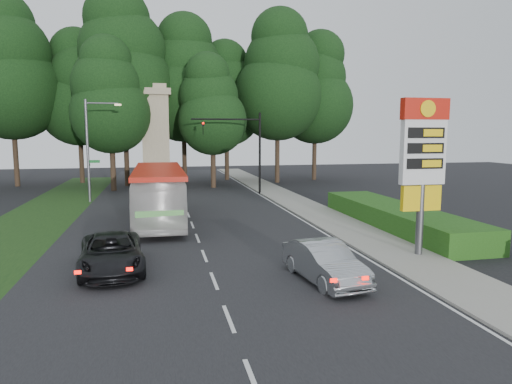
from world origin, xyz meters
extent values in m
plane|color=black|center=(0.00, 0.00, 0.00)|extent=(120.00, 120.00, 0.00)
cube|color=black|center=(0.00, 12.00, 0.01)|extent=(14.00, 80.00, 0.02)
cube|color=gray|center=(8.50, 12.00, 0.06)|extent=(3.00, 80.00, 0.12)
cube|color=#193814|center=(-9.50, 18.00, 0.01)|extent=(5.00, 50.00, 0.02)
cube|color=#204C14|center=(11.50, 8.00, 0.60)|extent=(3.00, 14.00, 1.20)
cylinder|color=#59595E|center=(9.20, 2.00, 1.60)|extent=(0.32, 0.32, 3.20)
cube|color=yellow|center=(9.20, 2.00, 2.60)|extent=(1.80, 0.25, 1.10)
cube|color=silver|center=(9.20, 2.00, 4.60)|extent=(2.00, 0.35, 2.80)
cube|color=#BA1609|center=(9.20, 2.00, 6.40)|extent=(2.10, 0.40, 0.90)
cylinder|color=yellow|center=(9.20, 1.78, 6.40)|extent=(0.70, 0.05, 0.70)
cube|color=black|center=(9.20, 1.81, 5.40)|extent=(1.70, 0.04, 0.45)
cube|color=black|center=(9.20, 1.81, 4.75)|extent=(1.70, 0.04, 0.45)
cube|color=black|center=(9.20, 1.81, 4.10)|extent=(1.70, 0.04, 0.45)
cylinder|color=black|center=(7.00, 24.00, 3.60)|extent=(0.20, 0.20, 7.20)
cylinder|color=black|center=(4.00, 24.00, 6.60)|extent=(6.00, 0.14, 0.14)
imported|color=black|center=(2.00, 24.00, 6.35)|extent=(0.18, 0.22, 1.10)
sphere|color=#FF0C05|center=(2.00, 23.85, 6.25)|extent=(0.18, 0.18, 0.18)
cylinder|color=#59595E|center=(-7.20, 22.00, 4.00)|extent=(0.20, 0.20, 8.00)
cylinder|color=#59595E|center=(-6.00, 22.00, 7.70)|extent=(2.40, 0.12, 0.12)
cube|color=#FFE599|center=(-4.80, 22.00, 7.60)|extent=(0.50, 0.22, 0.14)
cube|color=#0C591E|center=(-6.75, 22.00, 3.20)|extent=(0.85, 0.04, 0.22)
cube|color=#0C591E|center=(-7.20, 22.45, 2.90)|extent=(0.04, 0.85, 0.22)
cube|color=tan|center=(-2.00, 30.00, 4.50)|extent=(2.50, 2.50, 9.00)
cube|color=tan|center=(-2.00, 30.00, 9.30)|extent=(3.00, 3.00, 0.60)
cube|color=tan|center=(-2.00, 30.00, 9.80)|extent=(2.20, 2.20, 0.50)
cylinder|color=#2D2116|center=(-16.00, 35.00, 3.15)|extent=(0.50, 0.50, 6.30)
sphere|color=black|center=(-16.00, 35.00, 9.62)|extent=(9.80, 9.80, 9.80)
sphere|color=black|center=(-16.00, 35.00, 13.12)|extent=(8.40, 8.40, 8.40)
sphere|color=black|center=(-16.00, 35.00, 16.10)|extent=(6.30, 6.30, 6.30)
cylinder|color=#2D2116|center=(-10.00, 37.00, 2.70)|extent=(0.50, 0.50, 5.40)
sphere|color=black|center=(-10.00, 37.00, 8.25)|extent=(8.40, 8.40, 8.40)
sphere|color=black|center=(-10.00, 37.00, 11.25)|extent=(7.20, 7.20, 7.20)
sphere|color=black|center=(-10.00, 37.00, 13.80)|extent=(5.40, 5.40, 5.40)
cylinder|color=#2D2116|center=(-5.00, 33.00, 3.24)|extent=(0.50, 0.50, 6.48)
sphere|color=black|center=(-5.00, 33.00, 9.90)|extent=(10.08, 10.08, 10.08)
sphere|color=black|center=(-5.00, 33.00, 13.50)|extent=(8.64, 8.64, 8.64)
sphere|color=black|center=(-5.00, 33.00, 16.56)|extent=(6.48, 6.48, 6.48)
cylinder|color=#2D2116|center=(1.00, 35.00, 2.97)|extent=(0.50, 0.50, 5.94)
sphere|color=black|center=(1.00, 35.00, 9.08)|extent=(9.24, 9.24, 9.24)
sphere|color=black|center=(1.00, 35.00, 12.38)|extent=(7.92, 7.92, 7.92)
sphere|color=black|center=(1.00, 35.00, 15.18)|extent=(5.94, 5.94, 5.94)
cylinder|color=#2D2116|center=(6.00, 37.00, 2.61)|extent=(0.50, 0.50, 5.22)
sphere|color=black|center=(6.00, 37.00, 7.97)|extent=(8.12, 8.12, 8.12)
sphere|color=black|center=(6.00, 37.00, 10.88)|extent=(6.96, 6.96, 6.96)
sphere|color=black|center=(6.00, 37.00, 13.34)|extent=(5.22, 5.22, 5.22)
cylinder|color=#2D2116|center=(11.00, 33.00, 3.06)|extent=(0.50, 0.50, 6.12)
sphere|color=black|center=(11.00, 33.00, 9.35)|extent=(9.52, 9.52, 9.52)
sphere|color=black|center=(11.00, 33.00, 12.75)|extent=(8.16, 8.16, 8.16)
sphere|color=black|center=(11.00, 33.00, 15.64)|extent=(6.12, 6.12, 6.12)
cylinder|color=#2D2116|center=(16.00, 35.00, 2.79)|extent=(0.50, 0.50, 5.58)
sphere|color=black|center=(16.00, 35.00, 8.53)|extent=(8.68, 8.68, 8.68)
sphere|color=black|center=(16.00, 35.00, 11.62)|extent=(7.44, 7.44, 7.44)
sphere|color=black|center=(16.00, 35.00, 14.26)|extent=(5.58, 5.58, 5.58)
cylinder|color=#2D2116|center=(-6.00, 29.00, 2.34)|extent=(0.50, 0.50, 4.68)
sphere|color=black|center=(-6.00, 29.00, 7.15)|extent=(7.28, 7.28, 7.28)
sphere|color=black|center=(-6.00, 29.00, 9.75)|extent=(6.24, 6.24, 6.24)
sphere|color=black|center=(-6.00, 29.00, 11.96)|extent=(4.68, 4.68, 4.68)
cylinder|color=#2D2116|center=(3.50, 29.50, 2.16)|extent=(0.50, 0.50, 4.32)
sphere|color=black|center=(3.50, 29.50, 6.60)|extent=(6.72, 6.72, 6.72)
sphere|color=black|center=(3.50, 29.50, 9.00)|extent=(5.76, 5.76, 5.76)
sphere|color=black|center=(3.50, 29.50, 11.04)|extent=(4.32, 4.32, 4.32)
imported|color=silver|center=(-1.87, 12.67, 1.64)|extent=(2.82, 11.79, 3.28)
imported|color=#A0A4A8|center=(3.93, -0.34, 0.72)|extent=(2.10, 4.55, 1.45)
imported|color=black|center=(-3.76, 2.66, 0.72)|extent=(2.85, 5.35, 1.43)
camera|label=1|loc=(-1.91, -15.56, 5.37)|focal=32.00mm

